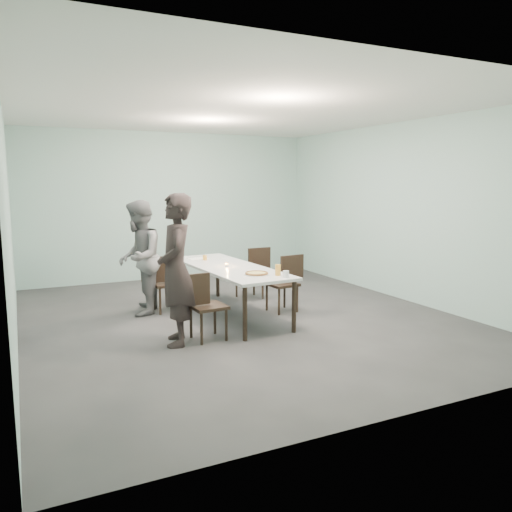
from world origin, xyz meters
name	(u,v)px	position (x,y,z in m)	size (l,w,h in m)	color
ground	(240,317)	(0.00, 0.00, 0.00)	(7.00, 7.00, 0.00)	#333335
room_shell	(239,180)	(0.00, 0.00, 2.03)	(6.02, 7.02, 3.01)	#A0C9C3
table	(229,270)	(-0.09, 0.20, 0.69)	(1.05, 2.65, 0.75)	white
chair_near_left	(202,302)	(-0.86, -0.78, 0.50)	(0.62, 0.45, 0.87)	black
chair_far_left	(162,280)	(-0.95, 0.83, 0.50)	(0.61, 0.43, 0.87)	black
chair_near_right	(286,279)	(0.81, 0.06, 0.50)	(0.63, 0.46, 0.87)	black
chair_far_right	(254,269)	(0.74, 1.08, 0.50)	(0.61, 0.42, 0.87)	black
diner_near	(176,270)	(-1.19, -0.76, 0.93)	(0.68, 0.45, 1.87)	black
diner_far	(139,258)	(-1.28, 0.87, 0.87)	(0.84, 0.66, 1.73)	slate
pizza	(257,274)	(-0.02, -0.61, 0.77)	(0.34, 0.34, 0.04)	white
side_plate	(253,271)	(0.07, -0.31, 0.76)	(0.18, 0.18, 0.01)	white
beer_glass	(278,270)	(0.22, -0.77, 0.82)	(0.08, 0.08, 0.15)	gold
water_tumbler	(286,274)	(0.25, -0.95, 0.80)	(0.08, 0.08, 0.09)	silver
tealight	(227,265)	(-0.13, 0.17, 0.77)	(0.06, 0.06, 0.05)	silver
amber_tumbler	(205,258)	(-0.21, 0.91, 0.79)	(0.07, 0.07, 0.08)	gold
menu	(198,259)	(-0.27, 1.10, 0.75)	(0.30, 0.22, 0.01)	silver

